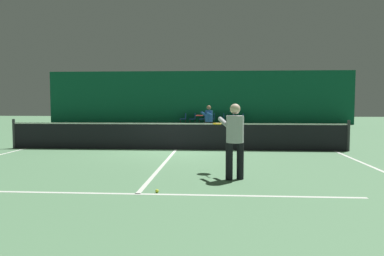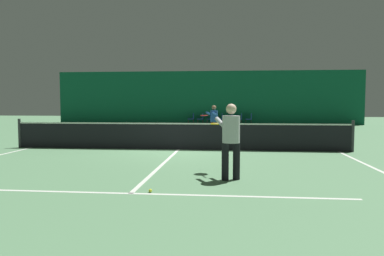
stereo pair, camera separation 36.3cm
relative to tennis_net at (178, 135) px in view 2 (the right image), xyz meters
name	(u,v)px [view 2 (the right image)]	position (x,y,z in m)	size (l,w,h in m)	color
ground_plane	(179,150)	(0.00, 0.00, -0.51)	(60.00, 60.00, 0.00)	#56845B
backdrop_curtain	(206,98)	(0.00, 15.19, 1.49)	(23.00, 0.12, 4.00)	#0F5138
court_line_baseline_far	(203,127)	(0.00, 11.90, -0.51)	(11.00, 0.10, 0.00)	silver
court_line_service_far	(195,134)	(0.00, 6.40, -0.51)	(8.25, 0.10, 0.00)	silver
court_line_service_near	(131,193)	(0.00, -6.40, -0.51)	(8.25, 0.10, 0.00)	silver
court_line_sideline_left	(32,148)	(-5.50, 0.00, -0.51)	(0.10, 23.80, 0.00)	silver
court_line_sideline_right	(339,152)	(5.50, 0.00, -0.51)	(0.10, 23.80, 0.00)	silver
court_line_centre	(179,150)	(0.00, 0.00, -0.51)	(0.10, 12.80, 0.00)	silver
tennis_net	(178,135)	(0.00, 0.00, 0.00)	(12.00, 0.10, 1.07)	black
player_near	(230,136)	(1.83, -4.94, 0.45)	(0.79, 1.39, 1.66)	black
player_far	(213,119)	(1.03, 4.60, 0.38)	(0.87, 1.31, 1.53)	black
courtside_chair_0	(192,118)	(-1.04, 14.64, -0.03)	(0.44, 0.44, 0.84)	#2D2D2D
courtside_chair_1	(201,118)	(-0.33, 14.64, -0.03)	(0.44, 0.44, 0.84)	#2D2D2D
courtside_chair_2	(211,118)	(0.38, 14.64, -0.03)	(0.44, 0.44, 0.84)	#2D2D2D
courtside_chair_3	(220,118)	(1.09, 14.64, -0.03)	(0.44, 0.44, 0.84)	#2D2D2D
courtside_chair_4	(230,118)	(1.80, 14.64, -0.03)	(0.44, 0.44, 0.84)	#2D2D2D
courtside_chair_5	(240,118)	(2.51, 14.64, -0.03)	(0.44, 0.44, 0.84)	#2D2D2D
courtside_chair_6	(250,118)	(3.22, 14.64, -0.03)	(0.44, 0.44, 0.84)	#2D2D2D
tennis_ball	(150,191)	(0.34, -6.28, -0.48)	(0.07, 0.07, 0.07)	#D1DB33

